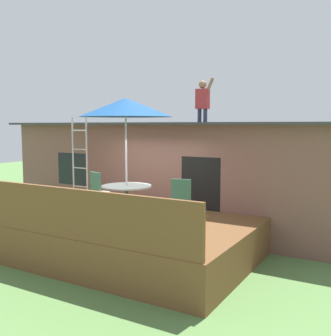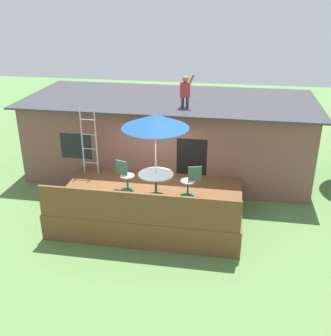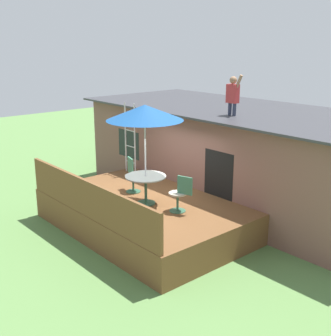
% 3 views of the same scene
% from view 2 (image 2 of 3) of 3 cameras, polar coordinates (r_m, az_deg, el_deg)
% --- Properties ---
extents(ground_plane, '(40.00, 40.00, 0.00)m').
position_cam_2_polar(ground_plane, '(12.79, -2.04, -6.75)').
color(ground_plane, '#567F42').
extents(house, '(10.50, 4.50, 2.86)m').
position_cam_2_polar(house, '(15.42, 0.57, 4.60)').
color(house, brown).
rests_on(house, ground).
extents(deck, '(5.48, 3.61, 0.80)m').
position_cam_2_polar(deck, '(12.59, -2.07, -5.18)').
color(deck, brown).
rests_on(deck, ground).
extents(deck_railing, '(5.38, 0.08, 0.90)m').
position_cam_2_polar(deck_railing, '(10.69, -4.04, -5.65)').
color(deck_railing, brown).
rests_on(deck_railing, deck).
extents(patio_table, '(1.04, 1.04, 0.74)m').
position_cam_2_polar(patio_table, '(11.96, -1.35, -1.52)').
color(patio_table, '#33664C').
rests_on(patio_table, deck).
extents(patio_umbrella, '(1.90, 1.90, 2.54)m').
position_cam_2_polar(patio_umbrella, '(11.32, -1.44, 6.58)').
color(patio_umbrella, silver).
rests_on(patio_umbrella, deck).
extents(step_ladder, '(0.52, 0.04, 2.20)m').
position_cam_2_polar(step_ladder, '(13.62, -10.62, 3.64)').
color(step_ladder, silver).
rests_on(step_ladder, deck).
extents(person_figure, '(0.47, 0.20, 1.11)m').
position_cam_2_polar(person_figure, '(13.68, 2.82, 10.95)').
color(person_figure, '#33384C').
rests_on(person_figure, house).
extents(patio_chair_left, '(0.61, 0.44, 0.92)m').
position_cam_2_polar(patio_chair_left, '(12.52, -5.64, -1.07)').
color(patio_chair_left, '#33664C').
rests_on(patio_chair_left, deck).
extents(patio_chair_right, '(0.61, 0.44, 0.92)m').
position_cam_2_polar(patio_chair_right, '(12.13, 3.50, -1.85)').
color(patio_chair_right, '#33664C').
rests_on(patio_chair_right, deck).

